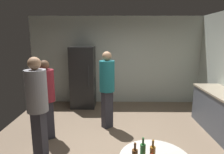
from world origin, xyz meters
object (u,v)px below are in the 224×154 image
object	(u,v)px
beer_bottle_amber	(153,152)
person_in_teal_shirt	(107,84)
beer_bottle_green	(143,150)
refrigerator	(83,77)
person_in_gray_shirt	(37,101)
person_in_maroon_shirt	(46,94)

from	to	relation	value
beer_bottle_amber	person_in_teal_shirt	distance (m)	2.38
beer_bottle_green	person_in_teal_shirt	size ratio (longest dim) A/B	0.13
refrigerator	person_in_gray_shirt	distance (m)	2.67
beer_bottle_amber	beer_bottle_green	distance (m)	0.11
refrigerator	beer_bottle_green	distance (m)	3.88
refrigerator	person_in_teal_shirt	world-z (taller)	refrigerator
person_in_gray_shirt	beer_bottle_amber	bearing A→B (deg)	-26.67
person_in_gray_shirt	person_in_teal_shirt	distance (m)	1.64
beer_bottle_amber	person_in_teal_shirt	size ratio (longest dim) A/B	0.13
refrigerator	beer_bottle_amber	bearing A→B (deg)	-70.05
refrigerator	person_in_gray_shirt	xyz separation A→B (m)	(-0.32, -2.65, 0.13)
beer_bottle_amber	beer_bottle_green	world-z (taller)	same
beer_bottle_amber	person_in_maroon_shirt	xyz separation A→B (m)	(-1.78, 1.78, 0.13)
refrigerator	person_in_gray_shirt	world-z (taller)	refrigerator
person_in_gray_shirt	person_in_maroon_shirt	world-z (taller)	person_in_gray_shirt
beer_bottle_amber	person_in_gray_shirt	bearing A→B (deg)	147.26
refrigerator	person_in_teal_shirt	size ratio (longest dim) A/B	1.02
beer_bottle_green	refrigerator	bearing A→B (deg)	108.82
refrigerator	person_in_maroon_shirt	bearing A→B (deg)	-102.39
beer_bottle_green	person_in_teal_shirt	bearing A→B (deg)	102.09
beer_bottle_green	person_in_teal_shirt	xyz separation A→B (m)	(-0.48, 2.25, 0.22)
refrigerator	person_in_gray_shirt	size ratio (longest dim) A/B	1.02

